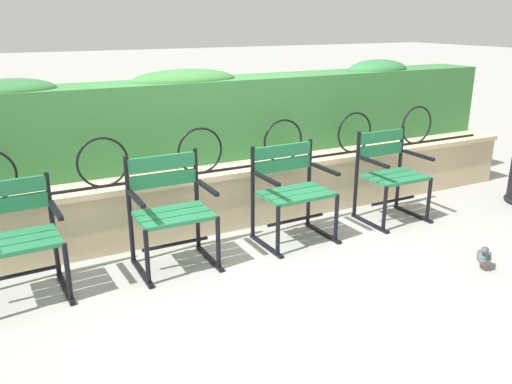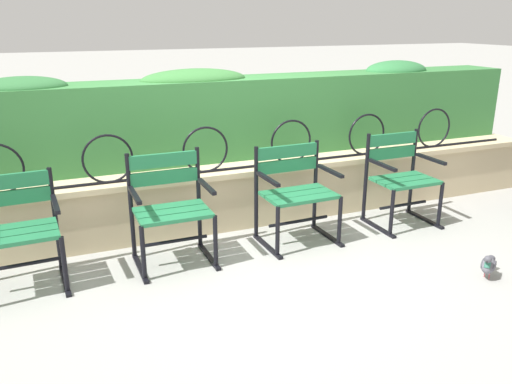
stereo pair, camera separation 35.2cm
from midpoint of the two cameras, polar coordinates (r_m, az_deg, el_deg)
name	(u,v)px [view 2 (the right image)]	position (r m, az deg, el deg)	size (l,w,h in m)	color
ground_plane	(258,256)	(4.38, 2.53, -7.03)	(60.00, 60.00, 0.00)	#9E9E99
stone_wall	(227,196)	(4.92, -1.12, -0.52)	(6.94, 0.41, 0.56)	#C6B289
iron_arch_fence	(209,152)	(4.66, -3.02, 4.30)	(6.41, 0.02, 0.42)	black
hedge_row	(213,116)	(5.15, -2.78, 8.28)	(6.80, 0.52, 0.88)	#387A3D
park_chair_leftmost	(18,228)	(4.05, -22.26, -3.67)	(0.59, 0.55, 0.83)	#237547
park_chair_centre_left	(170,206)	(4.17, -6.94, -1.55)	(0.60, 0.52, 0.88)	#237547
park_chair_centre_right	(295,190)	(4.57, 6.48, 0.19)	(0.65, 0.54, 0.84)	#237547
park_chair_rightmost	(400,176)	(5.18, 17.33, 1.65)	(0.59, 0.52, 0.86)	#237547
pigeon_near_chairs	(488,265)	(4.43, 26.10, -7.15)	(0.25, 0.21, 0.22)	#5B5B66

